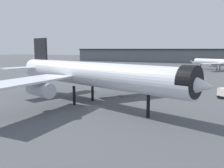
{
  "coord_description": "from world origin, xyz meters",
  "views": [
    {
      "loc": [
        25.04,
        -51.67,
        14.0
      ],
      "look_at": [
        4.34,
        0.02,
        5.97
      ],
      "focal_mm": 39.08,
      "sensor_mm": 36.0,
      "label": 1
    }
  ],
  "objects_px": {
    "baggage_tug_wing": "(130,82)",
    "airliner_near_gate": "(89,74)",
    "airliner_far_taxiway": "(217,62)",
    "traffic_cone_wingtip": "(151,86)"
  },
  "relations": [
    {
      "from": "baggage_tug_wing",
      "to": "airliner_near_gate",
      "type": "bearing_deg",
      "value": -159.37
    },
    {
      "from": "airliner_near_gate",
      "to": "baggage_tug_wing",
      "type": "distance_m",
      "value": 36.62
    },
    {
      "from": "baggage_tug_wing",
      "to": "traffic_cone_wingtip",
      "type": "distance_m",
      "value": 8.93
    },
    {
      "from": "airliner_near_gate",
      "to": "airliner_far_taxiway",
      "type": "xyz_separation_m",
      "value": [
        32.26,
        122.81,
        -2.38
      ]
    },
    {
      "from": "airliner_near_gate",
      "to": "baggage_tug_wing",
      "type": "relative_size",
      "value": 16.89
    },
    {
      "from": "airliner_far_taxiway",
      "to": "traffic_cone_wingtip",
      "type": "relative_size",
      "value": 48.52
    },
    {
      "from": "traffic_cone_wingtip",
      "to": "airliner_far_taxiway",
      "type": "bearing_deg",
      "value": 74.78
    },
    {
      "from": "baggage_tug_wing",
      "to": "traffic_cone_wingtip",
      "type": "xyz_separation_m",
      "value": [
        8.67,
        -2.05,
        -0.59
      ]
    },
    {
      "from": "airliner_far_taxiway",
      "to": "baggage_tug_wing",
      "type": "distance_m",
      "value": 92.92
    },
    {
      "from": "airliner_far_taxiway",
      "to": "traffic_cone_wingtip",
      "type": "height_order",
      "value": "airliner_far_taxiway"
    }
  ]
}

